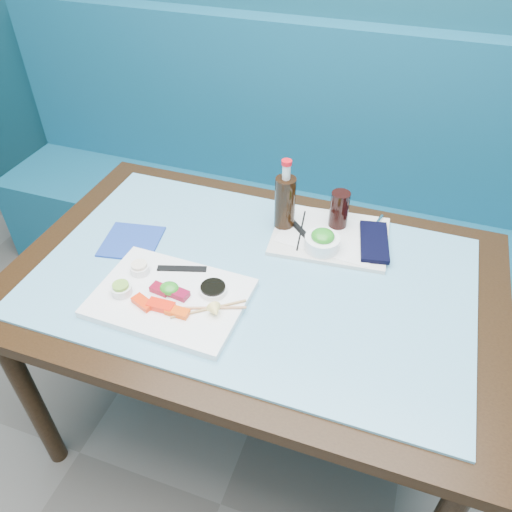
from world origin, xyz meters
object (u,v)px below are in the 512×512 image
(dining_table, at_px, (253,297))
(seaweed_bowl, at_px, (322,243))
(sashimi_plate, at_px, (170,298))
(cola_glass, at_px, (339,209))
(blue_napkin, at_px, (132,241))
(cola_bottle_body, at_px, (285,204))
(serving_tray, at_px, (330,236))
(booth_bench, at_px, (315,219))

(dining_table, xyz_separation_m, seaweed_bowl, (0.16, 0.16, 0.13))
(sashimi_plate, relative_size, cola_glass, 3.32)
(cola_glass, distance_m, blue_napkin, 0.65)
(dining_table, height_order, cola_bottle_body, cola_bottle_body)
(seaweed_bowl, distance_m, blue_napkin, 0.58)
(dining_table, height_order, serving_tray, serving_tray)
(booth_bench, xyz_separation_m, serving_tray, (0.17, -0.60, 0.39))
(booth_bench, xyz_separation_m, seaweed_bowl, (0.16, -0.68, 0.42))
(booth_bench, distance_m, cola_bottle_body, 0.76)
(booth_bench, bearing_deg, cola_glass, -71.77)
(serving_tray, relative_size, blue_napkin, 2.09)
(booth_bench, relative_size, dining_table, 2.14)
(serving_tray, bearing_deg, cola_glass, 74.68)
(dining_table, bearing_deg, cola_glass, 58.43)
(serving_tray, xyz_separation_m, cola_bottle_body, (-0.15, 0.00, 0.08))
(sashimi_plate, relative_size, seaweed_bowl, 3.82)
(serving_tray, relative_size, seaweed_bowl, 3.35)
(dining_table, bearing_deg, booth_bench, 90.00)
(booth_bench, height_order, blue_napkin, booth_bench)
(booth_bench, height_order, cola_glass, booth_bench)
(seaweed_bowl, distance_m, cola_bottle_body, 0.17)
(cola_glass, xyz_separation_m, cola_bottle_body, (-0.16, -0.05, 0.02))
(cola_glass, height_order, cola_bottle_body, cola_bottle_body)
(serving_tray, height_order, cola_bottle_body, cola_bottle_body)
(booth_bench, distance_m, sashimi_plate, 1.10)
(dining_table, distance_m, cola_bottle_body, 0.30)
(dining_table, height_order, seaweed_bowl, seaweed_bowl)
(sashimi_plate, height_order, seaweed_bowl, seaweed_bowl)
(cola_bottle_body, xyz_separation_m, blue_napkin, (-0.42, -0.23, -0.09))
(serving_tray, distance_m, cola_glass, 0.09)
(serving_tray, bearing_deg, cola_bottle_body, 174.22)
(cola_glass, bearing_deg, cola_bottle_body, -161.78)
(blue_napkin, bearing_deg, sashimi_plate, -39.35)
(dining_table, xyz_separation_m, serving_tray, (0.17, 0.24, 0.10))
(booth_bench, bearing_deg, seaweed_bowl, -76.69)
(booth_bench, distance_m, serving_tray, 0.74)
(dining_table, xyz_separation_m, cola_glass, (0.18, 0.29, 0.17))
(seaweed_bowl, bearing_deg, dining_table, -134.48)
(seaweed_bowl, bearing_deg, blue_napkin, -165.26)
(sashimi_plate, bearing_deg, cola_bottle_body, 66.37)
(serving_tray, bearing_deg, sashimi_plate, -135.17)
(sashimi_plate, height_order, cola_glass, cola_glass)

